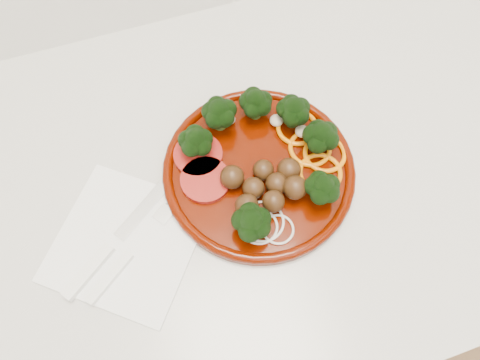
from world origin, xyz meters
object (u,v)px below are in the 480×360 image
object	(u,v)px
plate	(262,164)
fork	(121,264)
knife	(107,250)
napkin	(126,242)

from	to	relation	value
plate	fork	world-z (taller)	plate
plate	knife	size ratio (longest dim) A/B	1.51
plate	napkin	distance (m)	0.20
napkin	fork	bearing A→B (deg)	-110.94
fork	plate	bearing A→B (deg)	-17.26
knife	fork	bearing A→B (deg)	-97.00
plate	knife	xyz separation A→B (m)	(-0.22, -0.05, -0.01)
plate	knife	distance (m)	0.23
knife	fork	world-z (taller)	knife
fork	knife	bearing A→B (deg)	83.00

